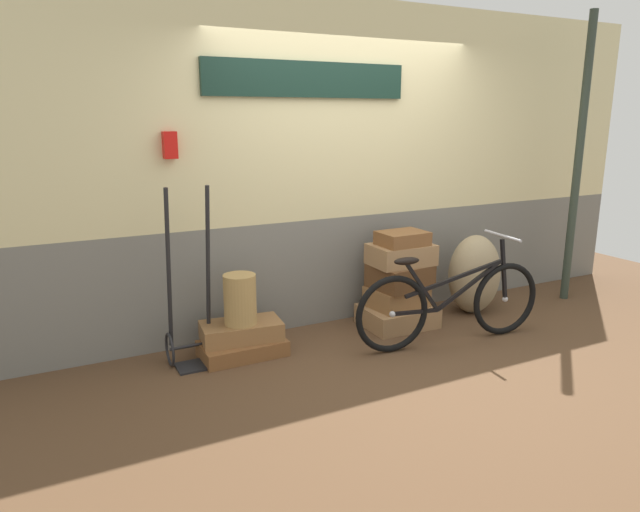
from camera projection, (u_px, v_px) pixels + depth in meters
name	position (u px, v px, depth m)	size (l,w,h in m)	color
ground	(388.00, 350.00, 4.73)	(8.86, 5.20, 0.06)	#513823
station_building	(341.00, 166.00, 5.13)	(6.86, 0.74, 2.81)	slate
suitcase_0	(243.00, 348.00, 4.54)	(0.66, 0.37, 0.12)	brown
suitcase_1	(241.00, 331.00, 4.54)	(0.63, 0.34, 0.14)	olive
suitcase_2	(397.00, 316.00, 5.19)	(0.62, 0.50, 0.18)	#9E754C
suitcase_3	(397.00, 297.00, 5.17)	(0.49, 0.39, 0.18)	olive
suitcase_4	(400.00, 276.00, 5.13)	(0.49, 0.42, 0.21)	brown
suitcase_5	(401.00, 254.00, 5.09)	(0.54, 0.38, 0.18)	#9E754C
suitcase_6	(402.00, 238.00, 5.03)	(0.41, 0.31, 0.12)	brown
wicker_basket	(240.00, 299.00, 4.45)	(0.25, 0.25, 0.40)	#A8844C
luggage_trolley	(192.00, 319.00, 4.35)	(0.38, 0.35, 1.37)	black
burlap_sack	(474.00, 274.00, 5.47)	(0.52, 0.44, 0.76)	#9E8966
bicycle	(450.00, 304.00, 4.73)	(1.72, 0.46, 0.89)	black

